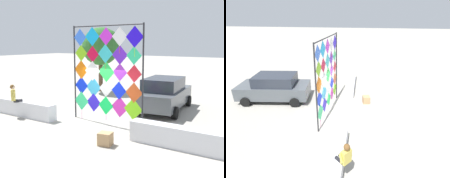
# 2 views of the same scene
# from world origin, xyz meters

# --- Properties ---
(ground) EXTENTS (120.00, 120.00, 0.00)m
(ground) POSITION_xyz_m (0.00, 0.00, 0.00)
(ground) COLOR #9E998E
(plaza_ledge_left) EXTENTS (4.00, 0.54, 0.77)m
(plaza_ledge_left) POSITION_xyz_m (-4.13, -0.44, 0.39)
(plaza_ledge_left) COLOR silver
(plaza_ledge_left) RESTS_ON ground
(plaza_ledge_right) EXTENTS (4.00, 0.54, 0.77)m
(plaza_ledge_right) POSITION_xyz_m (4.13, -0.44, 0.39)
(plaza_ledge_right) COLOR silver
(plaza_ledge_right) RESTS_ON ground
(kite_display_rack) EXTENTS (3.92, 0.43, 4.46)m
(kite_display_rack) POSITION_xyz_m (0.11, 0.64, 2.43)
(kite_display_rack) COLOR #232328
(kite_display_rack) RESTS_ON ground
(seated_vendor) EXTENTS (0.73, 0.77, 1.62)m
(seated_vendor) POSITION_xyz_m (-4.29, -0.73, 0.96)
(seated_vendor) COLOR black
(seated_vendor) RESTS_ON ground
(parked_car) EXTENTS (2.64, 4.80, 1.79)m
(parked_car) POSITION_xyz_m (1.27, 4.52, 0.91)
(parked_car) COLOR #4C5156
(parked_car) RESTS_ON ground
(cardboard_box_large) EXTENTS (0.54, 0.51, 0.47)m
(cardboard_box_large) POSITION_xyz_m (1.63, -1.59, 0.23)
(cardboard_box_large) COLOR tan
(cardboard_box_large) RESTS_ON ground
(tree_far_right) EXTENTS (2.76, 2.76, 4.74)m
(tree_far_right) POSITION_xyz_m (-5.06, 7.74, 3.42)
(tree_far_right) COLOR brown
(tree_far_right) RESTS_ON ground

